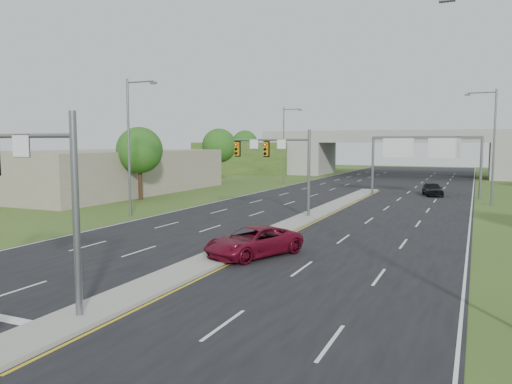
{
  "coord_description": "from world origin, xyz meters",
  "views": [
    {
      "loc": [
        12.08,
        -12.53,
        5.96
      ],
      "look_at": [
        -0.05,
        14.83,
        3.0
      ],
      "focal_mm": 35.0,
      "sensor_mm": 36.0,
      "label": 1
    }
  ],
  "objects_px": {
    "sign_gantry": "(423,149)",
    "car_far_c": "(433,189)",
    "car_far_a": "(253,242)",
    "signal_mast_far": "(282,158)",
    "signal_mast_near": "(23,179)",
    "overpass": "(403,156)"
  },
  "relations": [
    {
      "from": "sign_gantry",
      "to": "car_far_c",
      "type": "height_order",
      "value": "sign_gantry"
    },
    {
      "from": "car_far_c",
      "to": "overpass",
      "type": "bearing_deg",
      "value": 88.19
    },
    {
      "from": "signal_mast_near",
      "to": "signal_mast_far",
      "type": "bearing_deg",
      "value": 90.0
    },
    {
      "from": "signal_mast_near",
      "to": "overpass",
      "type": "relative_size",
      "value": 0.09
    },
    {
      "from": "sign_gantry",
      "to": "signal_mast_near",
      "type": "bearing_deg",
      "value": -101.25
    },
    {
      "from": "car_far_a",
      "to": "sign_gantry",
      "type": "bearing_deg",
      "value": 104.83
    },
    {
      "from": "overpass",
      "to": "signal_mast_near",
      "type": "bearing_deg",
      "value": -91.62
    },
    {
      "from": "overpass",
      "to": "car_far_c",
      "type": "relative_size",
      "value": 17.82
    },
    {
      "from": "signal_mast_near",
      "to": "overpass",
      "type": "xyz_separation_m",
      "value": [
        2.26,
        80.07,
        -1.17
      ]
    },
    {
      "from": "signal_mast_near",
      "to": "car_far_a",
      "type": "xyz_separation_m",
      "value": [
        3.76,
        11.07,
        -3.94
      ]
    },
    {
      "from": "signal_mast_near",
      "to": "car_far_a",
      "type": "bearing_deg",
      "value": 71.22
    },
    {
      "from": "signal_mast_far",
      "to": "overpass",
      "type": "height_order",
      "value": "overpass"
    },
    {
      "from": "sign_gantry",
      "to": "car_far_a",
      "type": "relative_size",
      "value": 2.09
    },
    {
      "from": "signal_mast_far",
      "to": "overpass",
      "type": "bearing_deg",
      "value": 87.65
    },
    {
      "from": "signal_mast_far",
      "to": "car_far_c",
      "type": "xyz_separation_m",
      "value": [
        9.9,
        21.66,
        -3.94
      ]
    },
    {
      "from": "sign_gantry",
      "to": "car_far_c",
      "type": "relative_size",
      "value": 2.58
    },
    {
      "from": "signal_mast_far",
      "to": "car_far_c",
      "type": "relative_size",
      "value": 1.56
    },
    {
      "from": "signal_mast_far",
      "to": "car_far_a",
      "type": "relative_size",
      "value": 1.26
    },
    {
      "from": "signal_mast_near",
      "to": "car_far_c",
      "type": "bearing_deg",
      "value": 78.02
    },
    {
      "from": "signal_mast_far",
      "to": "sign_gantry",
      "type": "xyz_separation_m",
      "value": [
        8.95,
        19.99,
        0.51
      ]
    },
    {
      "from": "signal_mast_far",
      "to": "car_far_c",
      "type": "height_order",
      "value": "signal_mast_far"
    },
    {
      "from": "signal_mast_near",
      "to": "sign_gantry",
      "type": "relative_size",
      "value": 0.6
    }
  ]
}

